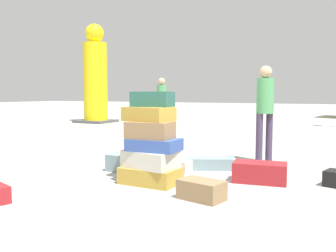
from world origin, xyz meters
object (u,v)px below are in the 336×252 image
object	(u,v)px
person_passerby_in_red	(265,105)
suitcase_maroon_foreground_far	(260,172)
suitcase_tower	(151,143)
suitcase_cream_left_side	(169,165)
yellow_dummy_statue	(95,79)
person_bearded_onlooker	(162,100)
suitcase_brown_upright_blue	(201,190)
suitcase_slate_foreground_near	(128,163)
suitcase_slate_right_side	(211,164)

from	to	relation	value
person_passerby_in_red	suitcase_maroon_foreground_far	bearing A→B (deg)	48.53
suitcase_tower	suitcase_cream_left_side	xyz separation A→B (m)	(-0.13, 0.84, -0.47)
suitcase_cream_left_side	yellow_dummy_statue	xyz separation A→B (m)	(-7.06, 7.37, 1.75)
person_bearded_onlooker	suitcase_cream_left_side	bearing A→B (deg)	-11.21
suitcase_tower	suitcase_maroon_foreground_far	distance (m)	1.58
person_passerby_in_red	yellow_dummy_statue	distance (m)	10.30
suitcase_tower	suitcase_cream_left_side	distance (m)	0.97
suitcase_tower	suitcase_cream_left_side	bearing A→B (deg)	98.77
person_bearded_onlooker	yellow_dummy_statue	world-z (taller)	yellow_dummy_statue
suitcase_brown_upright_blue	yellow_dummy_statue	distance (m)	11.99
suitcase_brown_upright_blue	suitcase_maroon_foreground_far	bearing A→B (deg)	82.17
suitcase_slate_foreground_near	person_bearded_onlooker	distance (m)	5.62
suitcase_slate_foreground_near	yellow_dummy_statue	distance (m)	10.21
yellow_dummy_statue	person_bearded_onlooker	bearing A→B (deg)	-29.64
suitcase_slate_foreground_near	person_bearded_onlooker	bearing A→B (deg)	114.29
suitcase_cream_left_side	person_bearded_onlooker	distance (m)	5.57
person_bearded_onlooker	yellow_dummy_statue	distance (m)	5.19
suitcase_slate_right_side	suitcase_brown_upright_blue	distance (m)	1.73
suitcase_tower	suitcase_maroon_foreground_far	size ratio (longest dim) A/B	1.75
suitcase_cream_left_side	suitcase_tower	bearing A→B (deg)	-78.86
suitcase_slate_right_side	suitcase_cream_left_side	size ratio (longest dim) A/B	1.09
suitcase_maroon_foreground_far	suitcase_brown_upright_blue	world-z (taller)	suitcase_maroon_foreground_far
suitcase_slate_foreground_near	yellow_dummy_statue	xyz separation A→B (m)	(-6.49, 7.69, 1.70)
suitcase_maroon_foreground_far	suitcase_slate_foreground_near	bearing A→B (deg)	177.86
suitcase_maroon_foreground_far	yellow_dummy_statue	distance (m)	11.51
suitcase_maroon_foreground_far	suitcase_brown_upright_blue	size ratio (longest dim) A/B	1.39
suitcase_brown_upright_blue	suitcase_cream_left_side	xyz separation A→B (m)	(-1.05, 1.28, -0.02)
suitcase_cream_left_side	person_passerby_in_red	xyz separation A→B (m)	(1.24, 1.33, 0.94)
suitcase_cream_left_side	person_bearded_onlooker	size ratio (longest dim) A/B	0.41
person_bearded_onlooker	person_passerby_in_red	size ratio (longest dim) A/B	0.99
suitcase_tower	person_passerby_in_red	size ratio (longest dim) A/B	0.73
suitcase_slate_foreground_near	person_bearded_onlooker	xyz separation A→B (m)	(-2.04, 5.16, 0.88)
suitcase_slate_foreground_near	suitcase_brown_upright_blue	distance (m)	1.88
suitcase_tower	suitcase_maroon_foreground_far	bearing A→B (deg)	27.22
suitcase_slate_right_side	suitcase_maroon_foreground_far	bearing A→B (deg)	-54.58
suitcase_maroon_foreground_far	suitcase_brown_upright_blue	distance (m)	1.22
suitcase_maroon_foreground_far	person_bearded_onlooker	size ratio (longest dim) A/B	0.42
suitcase_slate_right_side	yellow_dummy_statue	xyz separation A→B (m)	(-7.65, 6.98, 1.74)
suitcase_slate_foreground_near	person_bearded_onlooker	world-z (taller)	person_bearded_onlooker
suitcase_brown_upright_blue	yellow_dummy_statue	world-z (taller)	yellow_dummy_statue
suitcase_slate_right_side	person_passerby_in_red	distance (m)	1.49
suitcase_cream_left_side	person_passerby_in_red	bearing A→B (deg)	49.36
suitcase_slate_foreground_near	suitcase_slate_right_side	size ratio (longest dim) A/B	0.80
suitcase_tower	suitcase_maroon_foreground_far	world-z (taller)	suitcase_tower
suitcase_slate_right_side	suitcase_cream_left_side	distance (m)	0.70
person_bearded_onlooker	suitcase_brown_upright_blue	bearing A→B (deg)	-8.71
suitcase_cream_left_side	suitcase_slate_right_side	bearing A→B (deg)	35.85
suitcase_tower	person_bearded_onlooker	bearing A→B (deg)	115.78
suitcase_slate_foreground_near	yellow_dummy_statue	size ratio (longest dim) A/B	0.15
person_passerby_in_red	yellow_dummy_statue	world-z (taller)	yellow_dummy_statue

